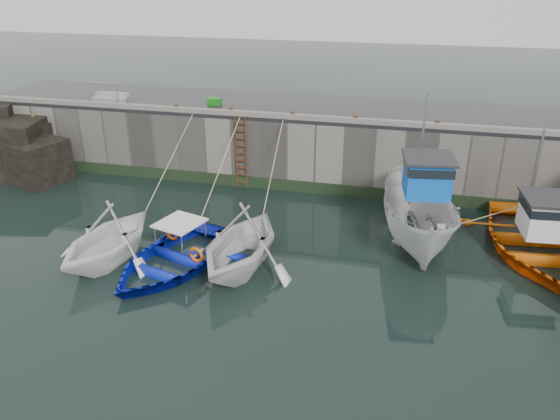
% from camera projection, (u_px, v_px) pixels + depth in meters
% --- Properties ---
extents(ground, '(120.00, 120.00, 0.00)m').
position_uv_depth(ground, '(203.00, 324.00, 14.97)').
color(ground, black).
rests_on(ground, ground).
extents(quay_back, '(30.00, 5.00, 3.00)m').
position_uv_depth(quay_back, '(299.00, 141.00, 25.41)').
color(quay_back, slate).
rests_on(quay_back, ground).
extents(road_back, '(30.00, 5.00, 0.16)m').
position_uv_depth(road_back, '(299.00, 107.00, 24.76)').
color(road_back, black).
rests_on(road_back, quay_back).
extents(kerb_back, '(30.00, 0.30, 0.20)m').
position_uv_depth(kerb_back, '(288.00, 116.00, 22.61)').
color(kerb_back, slate).
rests_on(kerb_back, road_back).
extents(algae_back, '(30.00, 0.08, 0.50)m').
position_uv_depth(algae_back, '(286.00, 185.00, 23.68)').
color(algae_back, black).
rests_on(algae_back, ground).
extents(rock_outcrop, '(5.85, 4.24, 3.41)m').
position_uv_depth(rock_outcrop, '(12.00, 147.00, 25.34)').
color(rock_outcrop, black).
rests_on(rock_outcrop, ground).
extents(ladder, '(0.51, 0.08, 3.20)m').
position_uv_depth(ladder, '(241.00, 153.00, 23.53)').
color(ladder, '#3F1E0F').
rests_on(ladder, ground).
extents(boat_near_white, '(4.32, 4.83, 2.30)m').
position_uv_depth(boat_near_white, '(111.00, 260.00, 18.24)').
color(boat_near_white, white).
rests_on(boat_near_white, ground).
extents(boat_near_white_rope, '(0.04, 5.53, 3.10)m').
position_uv_depth(boat_near_white_rope, '(172.00, 202.00, 22.60)').
color(boat_near_white_rope, tan).
rests_on(boat_near_white_rope, ground).
extents(boat_near_blue, '(5.01, 6.01, 1.07)m').
position_uv_depth(boat_near_blue, '(173.00, 266.00, 17.86)').
color(boat_near_blue, '#0C20BF').
rests_on(boat_near_blue, ground).
extents(boat_near_blue_rope, '(0.04, 5.42, 3.10)m').
position_uv_depth(boat_near_blue_rope, '(222.00, 207.00, 22.18)').
color(boat_near_blue_rope, tan).
rests_on(boat_near_blue_rope, ground).
extents(boat_near_blacktrim, '(4.43, 5.00, 2.43)m').
position_uv_depth(boat_near_blacktrim, '(241.00, 267.00, 17.80)').
color(boat_near_blacktrim, silver).
rests_on(boat_near_blacktrim, ground).
extents(boat_near_blacktrim_rope, '(0.04, 5.01, 3.10)m').
position_uv_depth(boat_near_blacktrim_rope, '(276.00, 210.00, 21.90)').
color(boat_near_blacktrim_rope, tan).
rests_on(boat_near_blacktrim_rope, ground).
extents(boat_far_white, '(3.20, 6.58, 5.44)m').
position_uv_depth(boat_far_white, '(419.00, 215.00, 18.98)').
color(boat_far_white, silver).
rests_on(boat_far_white, ground).
extents(boat_far_orange, '(5.09, 6.73, 4.31)m').
position_uv_depth(boat_far_orange, '(535.00, 240.00, 18.61)').
color(boat_far_orange, orange).
rests_on(boat_far_orange, ground).
extents(fish_crate, '(0.60, 0.40, 0.31)m').
position_uv_depth(fish_crate, '(214.00, 101.00, 24.83)').
color(fish_crate, '#157715').
rests_on(fish_crate, road_back).
extents(railing, '(1.60, 1.05, 1.00)m').
position_uv_depth(railing, '(111.00, 97.00, 25.45)').
color(railing, '#A5A8AD').
rests_on(railing, road_back).
extents(bollard_a, '(0.18, 0.18, 0.28)m').
position_uv_depth(bollard_a, '(177.00, 108.00, 23.77)').
color(bollard_a, '#3F1E0F').
rests_on(bollard_a, road_back).
extents(bollard_b, '(0.18, 0.18, 0.28)m').
position_uv_depth(bollard_b, '(231.00, 111.00, 23.23)').
color(bollard_b, '#3F1E0F').
rests_on(bollard_b, road_back).
extents(bollard_c, '(0.18, 0.18, 0.28)m').
position_uv_depth(bollard_c, '(293.00, 115.00, 22.64)').
color(bollard_c, '#3F1E0F').
rests_on(bollard_c, road_back).
extents(bollard_d, '(0.18, 0.18, 0.28)m').
position_uv_depth(bollard_d, '(355.00, 119.00, 22.07)').
color(bollard_d, '#3F1E0F').
rests_on(bollard_d, road_back).
extents(bollard_e, '(0.18, 0.18, 0.28)m').
position_uv_depth(bollard_e, '(437.00, 124.00, 21.37)').
color(bollard_e, '#3F1E0F').
rests_on(bollard_e, road_back).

